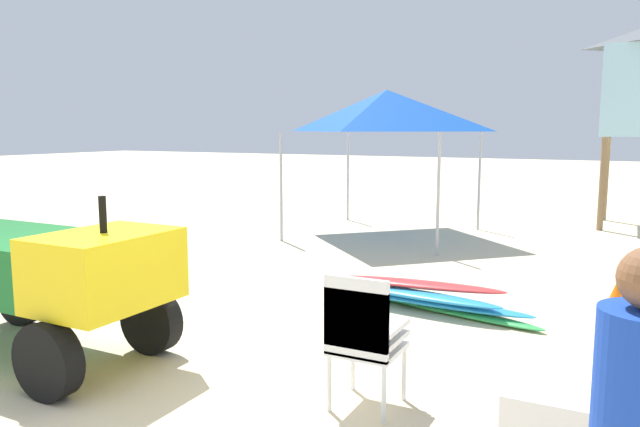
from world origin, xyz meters
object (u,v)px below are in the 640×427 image
surfboard_pile (424,297)px  cooler_box (546,424)px  popup_canopy (387,111)px  traffic_cone_far (617,300)px  stacked_plastic_chairs (363,331)px  utility_cart (40,272)px

surfboard_pile → cooler_box: bearing=-58.4°
surfboard_pile → popup_canopy: bearing=116.2°
surfboard_pile → traffic_cone_far: traffic_cone_far is taller
traffic_cone_far → popup_canopy: bearing=136.1°
stacked_plastic_chairs → traffic_cone_far: (1.59, 3.08, -0.36)m
surfboard_pile → traffic_cone_far: 2.00m
popup_canopy → traffic_cone_far: popup_canopy is taller
surfboard_pile → traffic_cone_far: (1.94, 0.48, 0.09)m
stacked_plastic_chairs → cooler_box: bearing=-1.1°
stacked_plastic_chairs → popup_canopy: bearing=109.8°
utility_cart → stacked_plastic_chairs: utility_cart is taller
stacked_plastic_chairs → popup_canopy: popup_canopy is taller
popup_canopy → traffic_cone_far: 6.12m
utility_cart → traffic_cone_far: size_ratio=5.19×
utility_cart → stacked_plastic_chairs: bearing=6.6°
stacked_plastic_chairs → surfboard_pile: stacked_plastic_chairs is taller
surfboard_pile → cooler_box: cooler_box is taller
surfboard_pile → cooler_box: (1.61, -2.62, 0.04)m
popup_canopy → traffic_cone_far: (4.14, -3.98, -2.13)m
traffic_cone_far → stacked_plastic_chairs: bearing=-117.3°
traffic_cone_far → utility_cart: bearing=-142.9°
traffic_cone_far → cooler_box: size_ratio=0.95×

